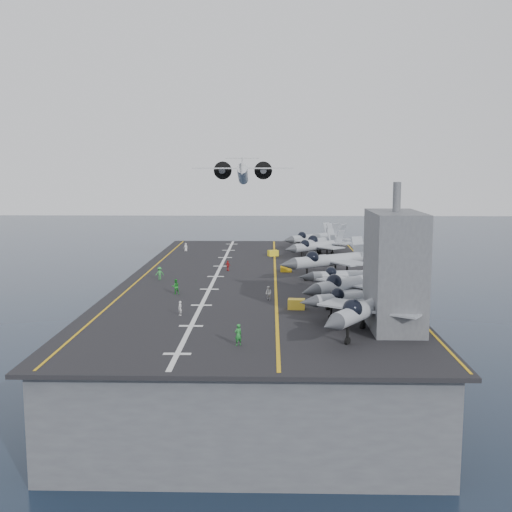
{
  "coord_description": "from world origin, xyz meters",
  "views": [
    {
      "loc": [
        2.31,
        -95.05,
        27.08
      ],
      "look_at": [
        0.0,
        4.0,
        13.0
      ],
      "focal_mm": 45.0,
      "sensor_mm": 36.0,
      "label": 1
    }
  ],
  "objects_px": {
    "island_superstructure": "(395,256)",
    "fighter_jet_0": "(368,307)",
    "tow_cart_a": "(296,304)",
    "transport_plane": "(243,174)"
  },
  "relations": [
    {
      "from": "island_superstructure",
      "to": "tow_cart_a",
      "type": "xyz_separation_m",
      "value": [
        -9.68,
        8.33,
        -6.91
      ]
    },
    {
      "from": "tow_cart_a",
      "to": "transport_plane",
      "type": "height_order",
      "value": "transport_plane"
    },
    {
      "from": "island_superstructure",
      "to": "fighter_jet_0",
      "type": "height_order",
      "value": "island_superstructure"
    },
    {
      "from": "tow_cart_a",
      "to": "transport_plane",
      "type": "xyz_separation_m",
      "value": [
        -9.98,
        85.41,
        13.85
      ]
    },
    {
      "from": "tow_cart_a",
      "to": "transport_plane",
      "type": "distance_m",
      "value": 87.1
    },
    {
      "from": "island_superstructure",
      "to": "tow_cart_a",
      "type": "bearing_deg",
      "value": 139.27
    },
    {
      "from": "island_superstructure",
      "to": "fighter_jet_0",
      "type": "bearing_deg",
      "value": -138.17
    },
    {
      "from": "island_superstructure",
      "to": "tow_cart_a",
      "type": "distance_m",
      "value": 14.52
    },
    {
      "from": "fighter_jet_0",
      "to": "tow_cart_a",
      "type": "relative_size",
      "value": 9.27
    },
    {
      "from": "tow_cart_a",
      "to": "transport_plane",
      "type": "relative_size",
      "value": 0.08
    }
  ]
}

